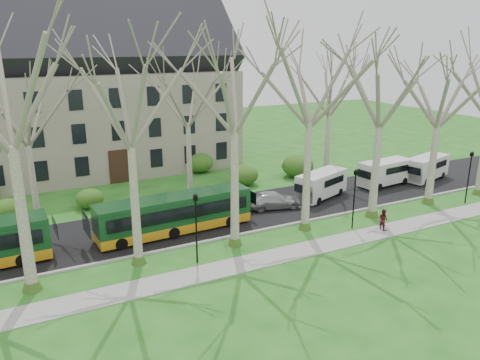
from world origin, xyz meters
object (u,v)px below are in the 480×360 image
object	(u,v)px
van_c	(427,168)
pedestrian_b	(383,219)
bus_follow	(175,214)
van_b	(385,173)
van_a	(321,185)
sedan	(274,200)

from	to	relation	value
van_c	pedestrian_b	world-z (taller)	van_c
bus_follow	van_b	distance (m)	21.17
bus_follow	van_c	bearing A→B (deg)	-0.04
bus_follow	van_b	xyz separation A→B (m)	(21.10, 1.73, -0.20)
van_a	van_b	bearing A→B (deg)	-17.36
van_b	van_c	world-z (taller)	van_b
bus_follow	pedestrian_b	distance (m)	14.70
van_c	pedestrian_b	size ratio (longest dim) A/B	3.48
sedan	pedestrian_b	distance (m)	8.68
sedan	van_c	bearing A→B (deg)	-75.28
sedan	van_b	bearing A→B (deg)	-72.76
van_a	van_c	size ratio (longest dim) A/B	0.99
sedan	van_b	size ratio (longest dim) A/B	0.85
van_c	pedestrian_b	distance (m)	14.73
sedan	van_c	world-z (taller)	van_c
bus_follow	pedestrian_b	bearing A→B (deg)	-28.18
bus_follow	van_a	bearing A→B (deg)	3.18
van_b	van_c	bearing A→B (deg)	-11.09
van_a	van_b	size ratio (longest dim) A/B	0.97
van_a	pedestrian_b	world-z (taller)	van_a
sedan	van_b	distance (m)	12.43
pedestrian_b	van_b	bearing A→B (deg)	-51.20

